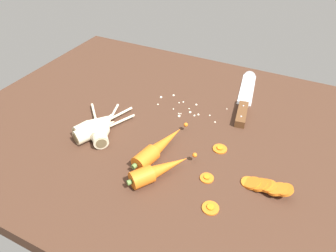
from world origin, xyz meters
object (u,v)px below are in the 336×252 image
at_px(parsnip_mid_left, 95,124).
at_px(carrot_slice_stray_mid, 220,148).
at_px(carrot_slice_stack, 266,186).
at_px(carrot_slice_stray_near, 207,178).
at_px(chefs_knife, 246,94).
at_px(whole_carrot, 159,147).
at_px(parsnip_front, 96,130).
at_px(parsnip_back, 105,126).
at_px(whole_carrot_second, 158,170).
at_px(carrot_slice_stray_far, 211,208).
at_px(parsnip_mid_right, 98,128).

xyz_separation_m(parsnip_mid_left, carrot_slice_stray_mid, (0.34, 0.08, -0.02)).
distance_m(carrot_slice_stack, carrot_slice_stray_near, 0.13).
bearing_deg(parsnip_mid_left, chefs_knife, 47.47).
xyz_separation_m(parsnip_mid_left, carrot_slice_stack, (0.48, -0.01, -0.01)).
height_order(whole_carrot, carrot_slice_stray_mid, whole_carrot).
height_order(carrot_slice_stack, carrot_slice_stray_mid, carrot_slice_stack).
distance_m(whole_carrot, carrot_slice_stack, 0.27).
relative_size(parsnip_front, carrot_slice_stack, 1.55).
xyz_separation_m(parsnip_back, carrot_slice_stray_mid, (0.31, 0.07, -0.02)).
height_order(whole_carrot, whole_carrot_second, same).
relative_size(carrot_slice_stack, carrot_slice_stray_far, 3.08).
bearing_deg(carrot_slice_stray_mid, carrot_slice_stray_far, -77.14).
bearing_deg(carrot_slice_stray_mid, parsnip_mid_left, -167.50).
bearing_deg(carrot_slice_stray_near, carrot_slice_stray_mid, 92.87).
xyz_separation_m(chefs_knife, parsnip_front, (-0.31, -0.38, 0.01)).
height_order(carrot_slice_stray_mid, carrot_slice_stray_far, same).
relative_size(parsnip_mid_left, carrot_slice_stray_near, 5.75).
xyz_separation_m(parsnip_back, carrot_slice_stray_near, (0.32, -0.04, -0.02)).
bearing_deg(parsnip_back, whole_carrot_second, -21.89).
distance_m(whole_carrot, carrot_slice_stray_mid, 0.16).
distance_m(whole_carrot, parsnip_front, 0.19).
distance_m(parsnip_mid_left, carrot_slice_stray_near, 0.35).
bearing_deg(whole_carrot_second, carrot_slice_stray_mid, 57.31).
height_order(whole_carrot_second, parsnip_front, whole_carrot_second).
xyz_separation_m(whole_carrot, parsnip_mid_right, (-0.19, -0.00, -0.00)).
height_order(parsnip_front, parsnip_back, same).
relative_size(parsnip_back, carrot_slice_stray_mid, 4.65).
distance_m(whole_carrot, parsnip_back, 0.18).
height_order(parsnip_mid_left, carrot_slice_stray_far, parsnip_mid_left).
relative_size(whole_carrot, whole_carrot_second, 1.35).
relative_size(chefs_knife, whole_carrot, 1.61).
distance_m(parsnip_front, carrot_slice_stray_near, 0.33).
bearing_deg(chefs_knife, carrot_slice_stack, -68.56).
bearing_deg(parsnip_back, carrot_slice_stray_near, -7.28).
bearing_deg(carrot_slice_stray_far, parsnip_mid_left, 163.63).
xyz_separation_m(whole_carrot_second, carrot_slice_stray_mid, (0.10, 0.16, -0.02)).
relative_size(whole_carrot_second, parsnip_front, 0.90).
distance_m(chefs_knife, parsnip_mid_left, 0.49).
bearing_deg(parsnip_mid_right, carrot_slice_stack, 0.66).
distance_m(whole_carrot, parsnip_mid_right, 0.19).
bearing_deg(parsnip_mid_right, chefs_knife, 50.07).
height_order(whole_carrot, parsnip_back, whole_carrot).
relative_size(whole_carrot_second, parsnip_mid_left, 0.85).
bearing_deg(parsnip_mid_left, carrot_slice_stack, -0.97).
distance_m(chefs_knife, carrot_slice_stack, 0.40).
bearing_deg(carrot_slice_stray_near, parsnip_back, 172.72).
xyz_separation_m(carrot_slice_stray_mid, carrot_slice_stray_far, (0.04, -0.19, 0.00)).
bearing_deg(whole_carrot_second, carrot_slice_stack, 17.01).
height_order(parsnip_mid_right, parsnip_back, same).
bearing_deg(parsnip_mid_left, carrot_slice_stray_mid, 12.50).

